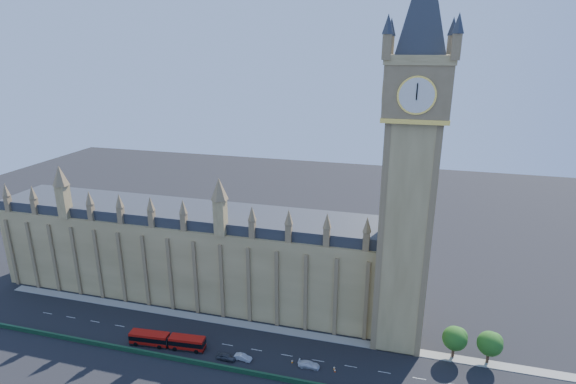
% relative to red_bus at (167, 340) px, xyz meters
% --- Properties ---
extents(ground, '(400.00, 400.00, 0.00)m').
position_rel_red_bus_xyz_m(ground, '(18.61, 4.58, -1.79)').
color(ground, black).
rests_on(ground, ground).
extents(palace_westminster, '(120.00, 20.00, 28.00)m').
position_rel_red_bus_xyz_m(palace_westminster, '(-6.39, 26.58, 12.07)').
color(palace_westminster, olive).
rests_on(palace_westminster, ground).
extents(elizabeth_tower, '(20.59, 20.59, 105.00)m').
position_rel_red_bus_xyz_m(elizabeth_tower, '(56.61, 18.57, 52.77)').
color(elizabeth_tower, olive).
rests_on(elizabeth_tower, ground).
extents(bridge_parapet, '(160.00, 0.60, 1.20)m').
position_rel_red_bus_xyz_m(bridge_parapet, '(18.61, -4.42, -1.19)').
color(bridge_parapet, '#1E4C2D').
rests_on(bridge_parapet, ground).
extents(kerb_north, '(160.00, 3.00, 0.16)m').
position_rel_red_bus_xyz_m(kerb_north, '(18.61, 14.08, -1.71)').
color(kerb_north, gray).
rests_on(kerb_north, ground).
extents(tree_east_near, '(6.00, 6.00, 8.50)m').
position_rel_red_bus_xyz_m(tree_east_near, '(70.83, 14.66, 3.85)').
color(tree_east_near, '#382619').
rests_on(tree_east_near, ground).
extents(tree_east_far, '(6.00, 6.00, 8.50)m').
position_rel_red_bus_xyz_m(tree_east_far, '(78.83, 14.66, 3.85)').
color(tree_east_far, '#382619').
rests_on(tree_east_far, ground).
extents(red_bus, '(20.18, 4.59, 3.40)m').
position_rel_red_bus_xyz_m(red_bus, '(0.00, 0.00, 0.00)').
color(red_bus, '#AC110B').
rests_on(red_bus, ground).
extents(car_grey, '(4.83, 2.10, 1.62)m').
position_rel_red_bus_xyz_m(car_grey, '(16.61, -0.89, -0.98)').
color(car_grey, '#3B3D42').
rests_on(car_grey, ground).
extents(car_silver, '(4.59, 2.05, 1.46)m').
position_rel_red_bus_xyz_m(car_silver, '(20.61, 0.11, -1.06)').
color(car_silver, '#B6B8BE').
rests_on(car_silver, ground).
extents(car_white, '(5.23, 2.16, 1.51)m').
position_rel_red_bus_xyz_m(car_white, '(36.89, 1.70, -1.04)').
color(car_white, silver).
rests_on(car_white, ground).
extents(cone_a, '(0.56, 0.56, 0.71)m').
position_rel_red_bus_xyz_m(cone_a, '(43.23, 1.70, -1.44)').
color(cone_a, black).
rests_on(cone_a, ground).
extents(cone_b, '(0.62, 0.62, 0.80)m').
position_rel_red_bus_xyz_m(cone_b, '(36.10, 1.90, -1.40)').
color(cone_b, black).
rests_on(cone_b, ground).
extents(cone_c, '(0.54, 0.54, 0.80)m').
position_rel_red_bus_xyz_m(cone_c, '(42.93, 2.48, -1.40)').
color(cone_c, black).
rests_on(cone_c, ground).
extents(cone_d, '(0.51, 0.51, 0.76)m').
position_rel_red_bus_xyz_m(cone_d, '(32.61, 2.24, -1.42)').
color(cone_d, black).
rests_on(cone_d, ground).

